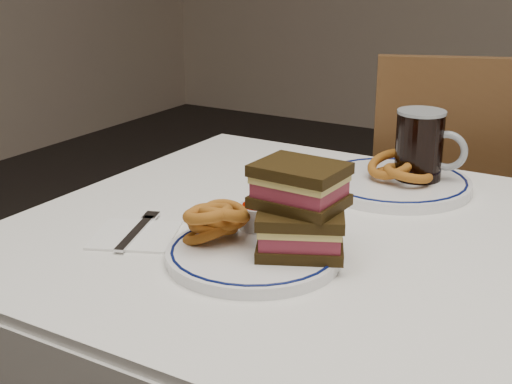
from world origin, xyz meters
The scene contains 10 objects.
dining_table centered at (0.00, 0.00, 0.64)m, with size 1.27×0.87×0.75m.
chair_far centered at (-0.13, 0.72, 0.51)m, with size 0.57×0.57×0.95m.
main_plate centered at (-0.20, -0.14, 0.76)m, with size 0.25×0.25×0.02m.
reuben_sandwich centered at (-0.15, -0.11, 0.83)m, with size 0.15×0.14×0.12m.
onion_rings_main centered at (-0.27, -0.14, 0.80)m, with size 0.11×0.11×0.08m.
ketchup_ramekin centered at (-0.24, -0.07, 0.79)m, with size 0.06×0.06×0.04m.
beer_mug centered at (-0.10, 0.28, 0.82)m, with size 0.13×0.09×0.14m.
far_plate centered at (-0.14, 0.25, 0.76)m, with size 0.28×0.28×0.02m.
onion_rings_far centered at (-0.14, 0.26, 0.79)m, with size 0.13×0.12×0.08m.
napkin_fork centered at (-0.40, -0.16, 0.75)m, with size 0.16×0.17×0.01m.
Camera 1 is at (0.27, -0.93, 1.17)m, focal length 50.00 mm.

